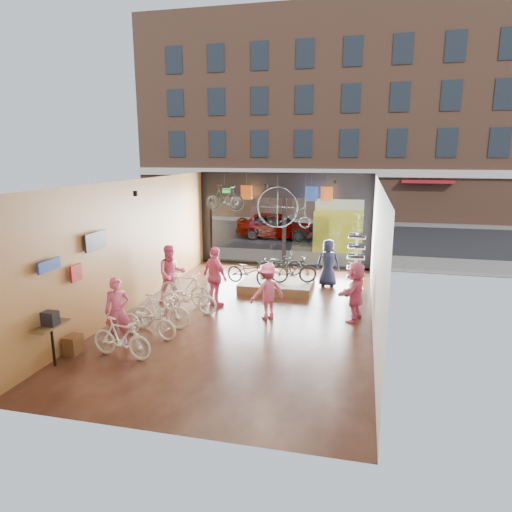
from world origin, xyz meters
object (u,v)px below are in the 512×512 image
(customer_0, at_px, (118,311))
(customer_4, at_px, (328,263))
(floor_bike_1, at_px, (122,338))
(customer_3, at_px, (268,291))
(floor_bike_3, at_px, (160,311))
(penny_farthing, at_px, (286,209))
(display_bike_mid, at_px, (294,270))
(sunglasses_rack, at_px, (356,263))
(display_bike_right, at_px, (279,264))
(customer_2, at_px, (215,277))
(customer_5, at_px, (355,291))
(customer_1, at_px, (171,274))
(box_truck, at_px, (342,217))
(street_car, at_px, (276,225))
(display_platform, at_px, (277,285))
(floor_bike_4, at_px, (189,298))
(display_bike_left, at_px, (249,271))
(floor_bike_2, at_px, (148,321))
(floor_bike_5, at_px, (185,288))
(hung_bike, at_px, (225,198))

(customer_0, height_order, customer_4, customer_4)
(floor_bike_1, height_order, customer_3, customer_3)
(floor_bike_3, height_order, penny_farthing, penny_farthing)
(display_bike_mid, relative_size, penny_farthing, 0.77)
(customer_4, distance_m, sunglasses_rack, 1.03)
(display_bike_right, bearing_deg, customer_2, 138.39)
(customer_4, relative_size, customer_5, 1.00)
(customer_0, xyz_separation_m, customer_1, (-0.04, 3.30, 0.07))
(floor_bike_1, xyz_separation_m, sunglasses_rack, (5.03, 6.44, 0.52))
(box_truck, bearing_deg, customer_2, -106.85)
(street_car, bearing_deg, display_platform, -168.89)
(display_platform, relative_size, customer_0, 1.45)
(floor_bike_3, xyz_separation_m, penny_farthing, (2.24, 6.58, 2.02))
(display_bike_right, bearing_deg, customer_5, -153.91)
(customer_2, height_order, sunglasses_rack, sunglasses_rack)
(floor_bike_3, relative_size, display_bike_mid, 1.04)
(sunglasses_rack, bearing_deg, display_bike_right, 179.63)
(box_truck, xyz_separation_m, customer_4, (-0.07, -7.68, -0.60))
(display_platform, height_order, customer_0, customer_0)
(penny_farthing, bearing_deg, box_truck, 73.35)
(customer_2, bearing_deg, floor_bike_4, 89.31)
(display_bike_left, xyz_separation_m, customer_5, (3.46, -1.79, 0.09))
(display_bike_right, bearing_deg, display_bike_mid, -156.74)
(display_bike_left, xyz_separation_m, penny_farthing, (0.71, 2.94, 1.76))
(customer_4, bearing_deg, customer_3, 69.51)
(penny_farthing, bearing_deg, floor_bike_4, -110.37)
(floor_bike_1, bearing_deg, customer_1, 14.99)
(display_bike_right, height_order, penny_farthing, penny_farthing)
(floor_bike_2, xyz_separation_m, floor_bike_3, (0.04, 0.58, 0.05))
(display_bike_mid, bearing_deg, floor_bike_2, 132.07)
(floor_bike_1, relative_size, floor_bike_5, 0.87)
(floor_bike_3, distance_m, display_bike_mid, 5.07)
(floor_bike_1, bearing_deg, floor_bike_4, 0.71)
(display_bike_left, distance_m, customer_1, 2.57)
(customer_5, bearing_deg, customer_3, -62.20)
(floor_bike_5, xyz_separation_m, hung_bike, (0.09, 3.96, 2.39))
(customer_5, bearing_deg, display_bike_mid, -120.58)
(floor_bike_3, bearing_deg, customer_5, -78.93)
(display_platform, distance_m, display_bike_mid, 0.86)
(display_platform, bearing_deg, display_bike_right, 94.94)
(box_truck, distance_m, customer_0, 14.59)
(floor_bike_4, xyz_separation_m, sunglasses_rack, (4.64, 3.29, 0.54))
(box_truck, height_order, floor_bike_1, box_truck)
(display_platform, height_order, penny_farthing, penny_farthing)
(customer_1, bearing_deg, customer_0, -120.66)
(customer_2, xyz_separation_m, hung_bike, (-0.84, 3.82, 2.00))
(display_bike_right, height_order, customer_4, customer_4)
(display_bike_mid, bearing_deg, customer_1, 103.00)
(customer_3, relative_size, sunglasses_rack, 0.81)
(sunglasses_rack, bearing_deg, customer_2, -141.86)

